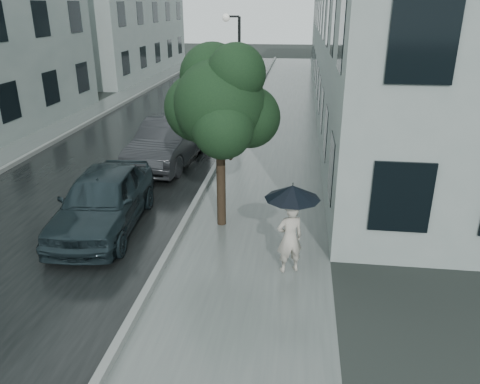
# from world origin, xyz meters

# --- Properties ---
(ground) EXTENTS (120.00, 120.00, 0.00)m
(ground) POSITION_xyz_m (0.00, 0.00, 0.00)
(ground) COLOR black
(ground) RESTS_ON ground
(sidewalk) EXTENTS (3.50, 60.00, 0.01)m
(sidewalk) POSITION_xyz_m (0.25, 12.00, 0.00)
(sidewalk) COLOR slate
(sidewalk) RESTS_ON ground
(kerb_near) EXTENTS (0.15, 60.00, 0.15)m
(kerb_near) POSITION_xyz_m (-1.57, 12.00, 0.07)
(kerb_near) COLOR slate
(kerb_near) RESTS_ON ground
(asphalt_road) EXTENTS (6.85, 60.00, 0.00)m
(asphalt_road) POSITION_xyz_m (-5.08, 12.00, 0.00)
(asphalt_road) COLOR black
(asphalt_road) RESTS_ON ground
(kerb_far) EXTENTS (0.15, 60.00, 0.15)m
(kerb_far) POSITION_xyz_m (-8.57, 12.00, 0.07)
(kerb_far) COLOR slate
(kerb_far) RESTS_ON ground
(sidewalk_far) EXTENTS (1.70, 60.00, 0.01)m
(sidewalk_far) POSITION_xyz_m (-9.50, 12.00, 0.00)
(sidewalk_far) COLOR #4C5451
(sidewalk_far) RESTS_ON ground
(building_near) EXTENTS (7.02, 36.00, 9.00)m
(building_near) POSITION_xyz_m (5.47, 19.50, 4.50)
(building_near) COLOR gray
(building_near) RESTS_ON ground
(building_far_b) EXTENTS (7.02, 18.00, 8.00)m
(building_far_b) POSITION_xyz_m (-13.77, 30.00, 4.00)
(building_far_b) COLOR gray
(building_far_b) RESTS_ON ground
(pedestrian) EXTENTS (0.66, 0.55, 1.53)m
(pedestrian) POSITION_xyz_m (1.10, 1.02, 0.77)
(pedestrian) COLOR #B9B1A3
(pedestrian) RESTS_ON sidewalk
(umbrella) EXTENTS (1.45, 1.45, 1.02)m
(umbrella) POSITION_xyz_m (1.12, 1.06, 1.77)
(umbrella) COLOR black
(umbrella) RESTS_ON ground
(street_tree) EXTENTS (2.80, 2.55, 4.46)m
(street_tree) POSITION_xyz_m (-0.66, 3.15, 3.09)
(street_tree) COLOR #332619
(street_tree) RESTS_ON ground
(lamp_post) EXTENTS (0.85, 0.32, 4.85)m
(lamp_post) POSITION_xyz_m (-1.61, 12.60, 2.78)
(lamp_post) COLOR black
(lamp_post) RESTS_ON ground
(car_near) EXTENTS (2.10, 4.54, 1.51)m
(car_near) POSITION_xyz_m (-3.50, 2.48, 0.76)
(car_near) COLOR #19262B
(car_near) RESTS_ON ground
(car_far) EXTENTS (2.01, 4.90, 1.58)m
(car_far) POSITION_xyz_m (-3.27, 7.67, 0.80)
(car_far) COLOR #222427
(car_far) RESTS_ON ground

